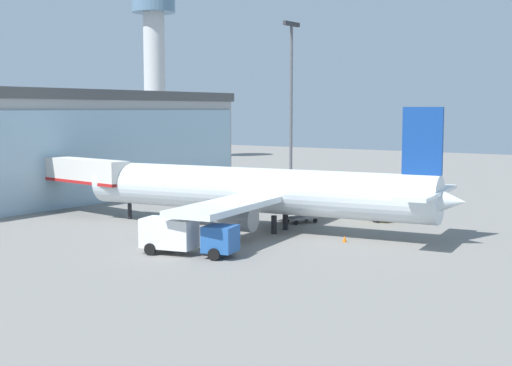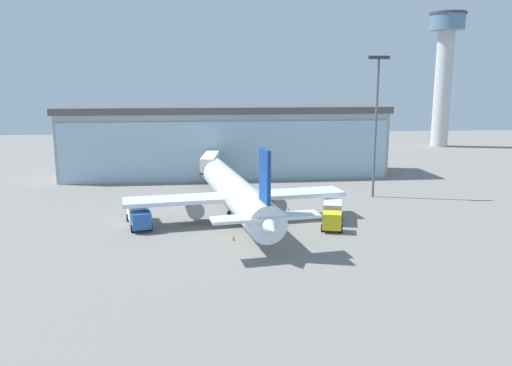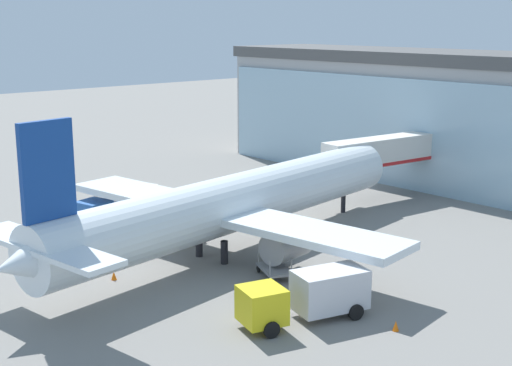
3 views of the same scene
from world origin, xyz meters
TOP-DOWN VIEW (x-y plane):
  - ground at (0.00, 0.00)m, footprint 240.00×240.00m
  - terminal_building at (0.00, 38.20)m, footprint 60.55×12.80m
  - jet_bridge at (-2.92, 27.51)m, footprint 3.78×13.89m
  - control_tower at (60.77, 76.44)m, footprint 9.56×9.56m
  - apron_light_mast at (21.74, 17.42)m, footprint 3.20×0.40m
  - airplane at (-0.21, 6.94)m, footprint 28.27×36.85m
  - catering_truck at (-12.27, 5.15)m, footprint 3.89×7.61m
  - fuel_truck at (11.54, 2.64)m, footprint 4.05×7.62m
  - baggage_cart at (5.36, 5.87)m, footprint 3.20×2.56m
  - safety_cone_nose at (-0.97, -2.14)m, footprint 0.36×0.36m
  - safety_cone_wingtip at (15.58, 5.13)m, footprint 0.36×0.36m

SIDE VIEW (x-z plane):
  - ground at x=0.00m, z-range 0.00..0.00m
  - safety_cone_nose at x=-0.97m, z-range 0.00..0.55m
  - safety_cone_wingtip at x=15.58m, z-range 0.00..0.55m
  - baggage_cart at x=5.36m, z-range -0.25..1.25m
  - catering_truck at x=-12.27m, z-range 0.14..2.79m
  - fuel_truck at x=11.54m, z-range 0.14..2.79m
  - airplane at x=-0.21m, z-range -1.95..9.00m
  - jet_bridge at x=-2.92m, z-range 1.50..7.26m
  - terminal_building at x=0.00m, z-range 0.00..13.03m
  - apron_light_mast at x=21.74m, z-range 1.79..22.99m
  - control_tower at x=60.77m, z-range 4.50..40.11m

